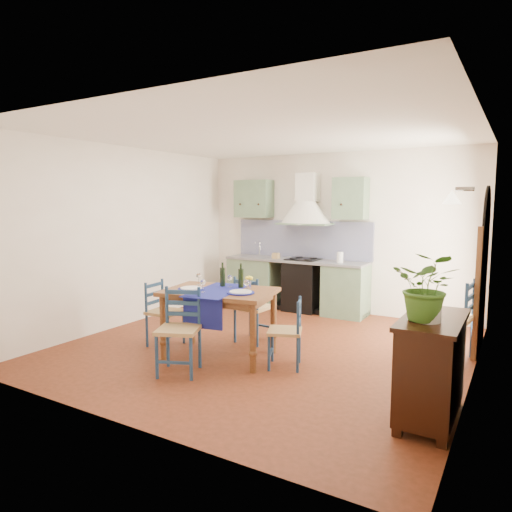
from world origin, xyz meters
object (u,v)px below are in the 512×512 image
Objects in this scene: sideboard at (431,364)px; potted_plant at (428,287)px; dining_table at (219,298)px; chair_near at (179,330)px.

sideboard is 1.77× the size of potted_plant.
dining_table is 1.52× the size of chair_near.
dining_table is 2.63m from sideboard.
chair_near is (-0.08, -0.67, -0.25)m from dining_table.
potted_plant reaches higher than dining_table.
dining_table reaches higher than sideboard.
chair_near is 2.74m from potted_plant.
chair_near is 0.92× the size of sideboard.
potted_plant is (2.55, -0.60, 0.48)m from dining_table.
dining_table is at bearing 166.87° from potted_plant.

